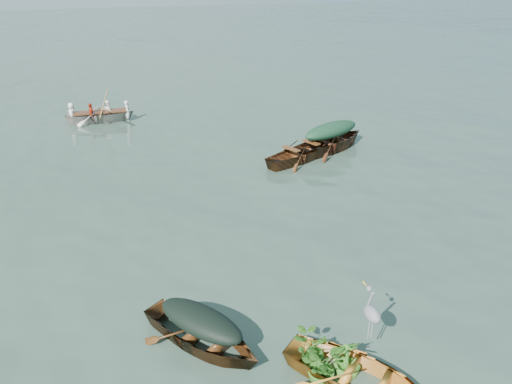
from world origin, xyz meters
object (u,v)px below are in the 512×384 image
dark_covered_boat (202,344)px  heron (371,322)px  green_tarp_boat (330,151)px  open_wooden_boat (301,161)px  rowed_boat (101,122)px

dark_covered_boat → heron: heron is taller
green_tarp_boat → open_wooden_boat: size_ratio=1.13×
open_wooden_boat → rowed_boat: 9.10m
rowed_boat → heron: size_ratio=4.16×
dark_covered_boat → green_tarp_boat: size_ratio=0.71×
dark_covered_boat → open_wooden_boat: open_wooden_boat is taller
green_tarp_boat → heron: 10.29m
dark_covered_boat → open_wooden_boat: size_ratio=0.80×
green_tarp_boat → heron: (-3.97, -9.45, 0.86)m
dark_covered_boat → open_wooden_boat: (5.10, 7.60, 0.00)m
dark_covered_boat → rowed_boat: size_ratio=0.83×
rowed_boat → open_wooden_boat: bearing=-136.3°
open_wooden_boat → dark_covered_boat: bearing=122.7°
dark_covered_boat → heron: bearing=-62.5°
green_tarp_boat → open_wooden_boat: 1.46m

